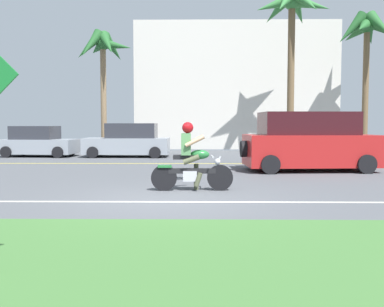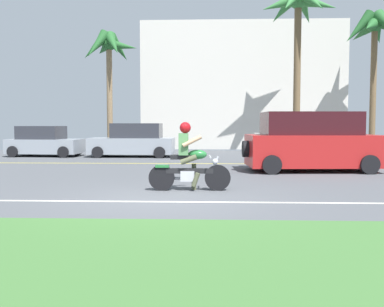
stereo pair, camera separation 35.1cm
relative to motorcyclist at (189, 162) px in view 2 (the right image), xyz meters
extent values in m
cube|color=#4C4F54|center=(-0.42, 1.61, -0.74)|extent=(56.00, 30.00, 0.04)
cube|color=#3D6B33|center=(-0.42, -5.49, -0.69)|extent=(56.00, 3.80, 0.06)
cube|color=silver|center=(-0.42, -1.61, -0.72)|extent=(50.40, 0.12, 0.01)
cube|color=yellow|center=(-0.42, 7.40, -0.72)|extent=(50.40, 0.12, 0.01)
cylinder|color=black|center=(0.72, 0.02, -0.40)|extent=(0.65, 0.12, 0.64)
cylinder|color=black|center=(-0.68, -0.03, -0.40)|extent=(0.65, 0.12, 0.64)
cylinder|color=#B7BAC1|center=(0.61, 0.02, -0.13)|extent=(0.29, 0.06, 0.56)
cube|color=black|center=(0.02, 0.00, -0.23)|extent=(1.17, 0.15, 0.13)
cube|color=#B7BAC1|center=(-0.04, -0.01, -0.36)|extent=(0.35, 0.23, 0.26)
ellipsoid|color=#236B33|center=(0.21, 0.00, 0.18)|extent=(0.47, 0.26, 0.24)
cube|color=black|center=(-0.20, -0.01, 0.12)|extent=(0.52, 0.25, 0.11)
cube|color=#236B33|center=(-0.66, -0.03, -0.11)|extent=(0.35, 0.18, 0.06)
cylinder|color=#B7BAC1|center=(0.52, 0.01, 0.13)|extent=(0.06, 0.67, 0.04)
sphere|color=#B7BAC1|center=(0.65, 0.02, 0.00)|extent=(0.15, 0.15, 0.15)
cylinder|color=#B7BAC1|center=(-0.29, 0.11, -0.43)|extent=(0.54, 0.09, 0.08)
cube|color=#4C7F4C|center=(-0.13, -0.01, 0.44)|extent=(0.25, 0.35, 0.54)
sphere|color=maroon|center=(-0.09, -0.01, 0.85)|extent=(0.28, 0.28, 0.28)
cylinder|color=#51563D|center=(0.00, -0.11, 0.06)|extent=(0.44, 0.15, 0.27)
cylinder|color=#51563D|center=(-0.01, 0.10, 0.06)|extent=(0.44, 0.15, 0.27)
cylinder|color=#51563D|center=(0.12, 0.15, -0.39)|extent=(0.12, 0.12, 0.65)
cylinder|color=#51563D|center=(0.17, -0.13, -0.43)|extent=(0.22, 0.13, 0.36)
cylinder|color=tan|center=(0.09, -0.22, 0.52)|extent=(0.49, 0.11, 0.30)
cylinder|color=tan|center=(0.08, 0.21, 0.52)|extent=(0.49, 0.11, 0.30)
cube|color=#AD1E1E|center=(4.11, 4.73, 0.00)|extent=(4.61, 2.30, 1.10)
cube|color=#351116|center=(4.02, 4.72, 0.95)|extent=(3.34, 1.94, 0.80)
cylinder|color=black|center=(2.55, 3.61, -0.40)|extent=(0.65, 0.26, 0.64)
cylinder|color=black|center=(5.78, 3.81, -0.40)|extent=(0.65, 0.26, 0.64)
cylinder|color=black|center=(2.43, 5.65, -0.40)|extent=(0.65, 0.26, 0.64)
cylinder|color=black|center=(5.66, 5.84, -0.40)|extent=(0.65, 0.26, 0.64)
cylinder|color=black|center=(1.76, 4.59, 0.06)|extent=(0.23, 0.59, 0.58)
cube|color=#8C939E|center=(-7.89, 11.31, -0.20)|extent=(3.77, 2.06, 0.72)
cube|color=#2D2F36|center=(-8.11, 11.33, 0.49)|extent=(2.22, 1.70, 0.67)
cylinder|color=black|center=(-9.27, 10.51, -0.44)|extent=(0.57, 0.22, 0.56)
cylinder|color=black|center=(-6.65, 10.32, -0.44)|extent=(0.57, 0.22, 0.56)
cylinder|color=black|center=(-9.13, 12.30, -0.44)|extent=(0.57, 0.22, 0.56)
cylinder|color=black|center=(-6.51, 12.11, -0.44)|extent=(0.57, 0.22, 0.56)
cube|color=#8C939E|center=(-3.42, 11.16, -0.17)|extent=(4.23, 1.84, 0.80)
cube|color=#2D2F36|center=(-3.17, 11.16, 0.60)|extent=(2.46, 1.57, 0.73)
cylinder|color=black|center=(-1.90, 12.03, -0.44)|extent=(0.56, 0.19, 0.56)
cylinder|color=black|center=(-4.92, 12.07, -0.44)|extent=(0.56, 0.19, 0.56)
cylinder|color=black|center=(-1.92, 10.25, -0.44)|extent=(0.56, 0.19, 0.56)
cylinder|color=black|center=(-4.95, 10.29, -0.44)|extent=(0.56, 0.19, 0.56)
cylinder|color=brown|center=(9.86, 14.97, 2.93)|extent=(0.35, 0.35, 7.30)
sphere|color=#235B28|center=(9.86, 14.97, 6.58)|extent=(0.90, 0.90, 0.90)
cone|color=#235B28|center=(10.32, 15.80, 6.34)|extent=(1.73, 2.31, 1.71)
cone|color=#235B28|center=(9.55, 15.87, 6.34)|extent=(1.45, 2.37, 1.33)
cone|color=#235B28|center=(8.92, 14.82, 6.34)|extent=(2.09, 1.06, 2.07)
cone|color=#235B28|center=(9.35, 14.17, 6.34)|extent=(1.85, 2.30, 1.40)
cylinder|color=brown|center=(5.34, 14.01, 3.50)|extent=(0.39, 0.39, 8.45)
sphere|color=#337538|center=(5.34, 14.01, 7.73)|extent=(1.00, 1.00, 1.00)
cone|color=#337538|center=(6.31, 13.88, 7.48)|extent=(2.40, 1.09, 1.33)
cone|color=#337538|center=(5.85, 14.85, 7.48)|extent=(1.83, 2.30, 1.95)
cone|color=#337538|center=(4.72, 14.78, 7.48)|extent=(2.02, 2.25, 1.88)
cone|color=#337538|center=(4.36, 13.86, 7.48)|extent=(2.41, 1.12, 1.45)
cone|color=#337538|center=(4.83, 13.17, 7.48)|extent=(1.83, 2.33, 1.89)
cone|color=#337538|center=(5.85, 13.17, 7.48)|extent=(1.83, 2.31, 1.93)
cylinder|color=#846B4C|center=(-5.21, 14.14, 2.39)|extent=(0.32, 0.32, 6.22)
sphere|color=#235B28|center=(-5.21, 14.14, 5.49)|extent=(0.84, 0.84, 0.84)
cone|color=#235B28|center=(-4.43, 13.98, 5.29)|extent=(1.96, 0.99, 0.95)
cone|color=#235B28|center=(-4.78, 14.81, 5.29)|extent=(1.48, 1.83, 1.66)
cone|color=#235B28|center=(-5.65, 14.81, 5.29)|extent=(1.56, 1.92, 0.97)
cone|color=#235B28|center=(-6.01, 14.18, 5.29)|extent=(1.75, 0.74, 1.71)
cone|color=#235B28|center=(-5.74, 13.53, 5.29)|extent=(1.56, 1.66, 1.77)
cone|color=#235B28|center=(-4.81, 13.45, 5.29)|extent=(1.46, 1.86, 1.62)
cube|color=beige|center=(2.64, 19.61, 3.42)|extent=(13.28, 4.00, 8.28)
camera|label=1|loc=(0.18, -10.88, 0.94)|focal=41.20mm
camera|label=2|loc=(0.53, -10.87, 0.94)|focal=41.20mm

